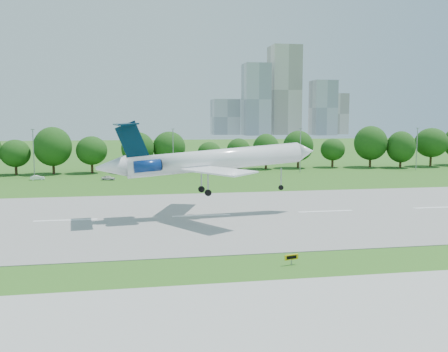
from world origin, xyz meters
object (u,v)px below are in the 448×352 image
Objects in this scene: airliner at (205,160)px; service_vehicle_b at (108,178)px; service_vehicle_a at (37,178)px; taxi_sign_left at (292,257)px.

service_vehicle_b is (-16.95, 48.43, -8.08)m from airliner.
airliner is at bearing -145.62° from service_vehicle_b.
service_vehicle_b is at bearing -113.97° from service_vehicle_a.
airliner is 28.33m from taxi_sign_left.
airliner reaches higher than service_vehicle_b.
taxi_sign_left is at bearing -148.54° from service_vehicle_b.
taxi_sign_left is 0.46× the size of service_vehicle_a.
airliner reaches higher than taxi_sign_left.
taxi_sign_left is 78.34m from service_vehicle_b.
service_vehicle_b is at bearing 102.39° from airliner.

